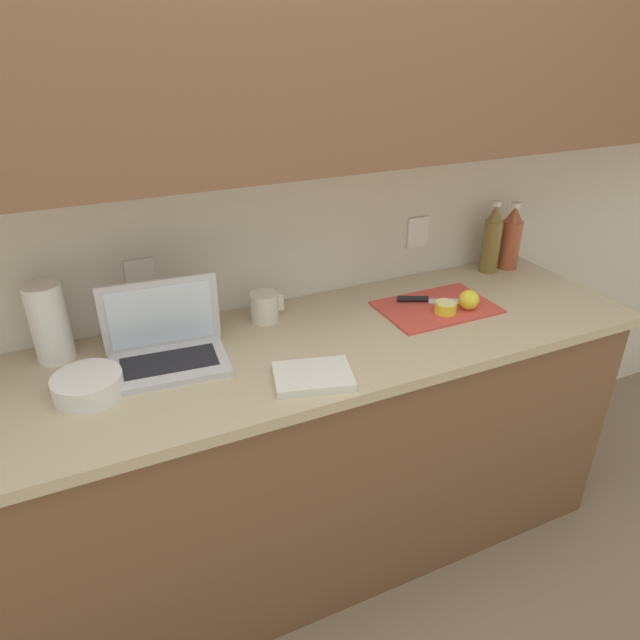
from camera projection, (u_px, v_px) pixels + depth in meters
ground_plane at (283, 554)px, 2.18m from camera, size 12.00×12.00×0.00m
wall_back at (236, 119)px, 1.67m from camera, size 5.20×0.38×2.60m
counter_unit at (273, 462)px, 1.96m from camera, size 2.49×0.65×0.91m
laptop at (166, 344)px, 1.68m from camera, size 0.36×0.25×0.24m
cutting_board at (436, 307)px, 2.02m from camera, size 0.40×0.27×0.01m
knife at (423, 299)px, 2.05m from camera, size 0.26×0.14×0.02m
lemon_half_cut at (445, 307)px, 1.97m from camera, size 0.08×0.08×0.04m
lemon_whole_beside at (469, 300)px, 1.98m from camera, size 0.07×0.07×0.07m
bottle_green_soda at (492, 240)px, 2.27m from camera, size 0.07×0.07×0.29m
bottle_oil_tall at (511, 238)px, 2.31m from camera, size 0.08×0.08×0.27m
measuring_cup at (264, 307)px, 1.92m from camera, size 0.12×0.10×0.10m
bowl_white at (88, 385)px, 1.54m from camera, size 0.19×0.19×0.06m
paper_towel_roll at (49, 323)px, 1.66m from camera, size 0.11×0.11×0.24m
dish_towel at (313, 376)px, 1.61m from camera, size 0.25×0.21×0.02m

